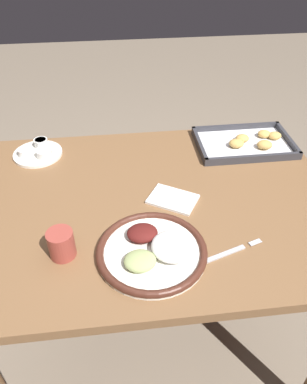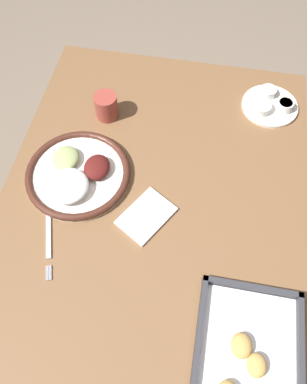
{
  "view_description": "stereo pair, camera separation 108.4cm",
  "coord_description": "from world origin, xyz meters",
  "px_view_note": "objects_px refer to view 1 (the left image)",
  "views": [
    {
      "loc": [
        -0.11,
        -0.84,
        1.46
      ],
      "look_at": [
        -0.01,
        0.0,
        0.78
      ],
      "focal_mm": 35.0,
      "sensor_mm": 36.0,
      "label": 1
    },
    {
      "loc": [
        0.44,
        0.08,
        1.6
      ],
      "look_at": [
        -0.01,
        0.0,
        0.78
      ],
      "focal_mm": 35.0,
      "sensor_mm": 36.0,
      "label": 2
    }
  ],
  "objects_px": {
    "fork": "(224,254)",
    "saucer_plate": "(38,152)",
    "drinking_cup": "(61,244)",
    "dinner_plate": "(154,250)",
    "baking_tray": "(247,143)",
    "napkin": "(173,199)"
  },
  "relations": [
    {
      "from": "fork",
      "to": "napkin",
      "type": "bearing_deg",
      "value": 94.25
    },
    {
      "from": "dinner_plate",
      "to": "napkin",
      "type": "distance_m",
      "value": 0.22
    },
    {
      "from": "baking_tray",
      "to": "drinking_cup",
      "type": "bearing_deg",
      "value": -144.28
    },
    {
      "from": "fork",
      "to": "baking_tray",
      "type": "xyz_separation_m",
      "value": [
        0.22,
        0.49,
        0.01
      ]
    },
    {
      "from": "dinner_plate",
      "to": "baking_tray",
      "type": "distance_m",
      "value": 0.61
    },
    {
      "from": "dinner_plate",
      "to": "drinking_cup",
      "type": "height_order",
      "value": "drinking_cup"
    },
    {
      "from": "dinner_plate",
      "to": "drinking_cup",
      "type": "xyz_separation_m",
      "value": [
        -0.22,
        0.03,
        0.02
      ]
    },
    {
      "from": "dinner_plate",
      "to": "napkin",
      "type": "bearing_deg",
      "value": 67.95
    },
    {
      "from": "fork",
      "to": "saucer_plate",
      "type": "xyz_separation_m",
      "value": [
        -0.52,
        0.52,
        0.01
      ]
    },
    {
      "from": "fork",
      "to": "saucer_plate",
      "type": "relative_size",
      "value": 1.19
    },
    {
      "from": "drinking_cup",
      "to": "napkin",
      "type": "bearing_deg",
      "value": 29.76
    },
    {
      "from": "dinner_plate",
      "to": "fork",
      "type": "height_order",
      "value": "dinner_plate"
    },
    {
      "from": "drinking_cup",
      "to": "saucer_plate",
      "type": "bearing_deg",
      "value": 103.82
    },
    {
      "from": "baking_tray",
      "to": "napkin",
      "type": "relative_size",
      "value": 2.02
    },
    {
      "from": "baking_tray",
      "to": "saucer_plate",
      "type": "bearing_deg",
      "value": 178.03
    },
    {
      "from": "baking_tray",
      "to": "drinking_cup",
      "type": "relative_size",
      "value": 4.45
    },
    {
      "from": "fork",
      "to": "drinking_cup",
      "type": "xyz_separation_m",
      "value": [
        -0.4,
        0.05,
        0.04
      ]
    },
    {
      "from": "napkin",
      "to": "drinking_cup",
      "type": "bearing_deg",
      "value": -150.24
    },
    {
      "from": "dinner_plate",
      "to": "saucer_plate",
      "type": "relative_size",
      "value": 1.69
    },
    {
      "from": "saucer_plate",
      "to": "napkin",
      "type": "height_order",
      "value": "saucer_plate"
    },
    {
      "from": "drinking_cup",
      "to": "dinner_plate",
      "type": "bearing_deg",
      "value": -6.64
    },
    {
      "from": "fork",
      "to": "saucer_plate",
      "type": "bearing_deg",
      "value": 116.38
    }
  ]
}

